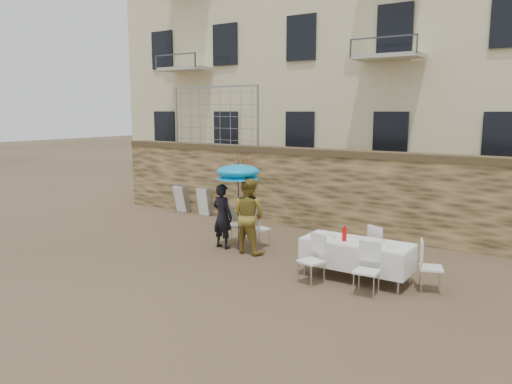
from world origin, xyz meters
The scene contains 17 objects.
ground centered at (0.00, 0.00, 0.00)m, with size 80.00×80.00×0.00m, color brown.
stone_wall centered at (0.00, 5.00, 1.10)m, with size 13.00×0.50×2.20m, color olive.
chain_link_fence centered at (-3.00, 5.00, 3.10)m, with size 3.20×0.06×1.80m, color gray, non-canonical shape.
man_suit centered at (-0.39, 1.93, 0.78)m, with size 0.57×0.37×1.56m, color black.
woman_dress centered at (0.36, 1.93, 0.88)m, with size 0.86×0.67×1.76m, color gold.
umbrella centered at (0.01, 2.03, 1.81)m, with size 1.06×1.06×1.92m.
couple_chair_left centered at (-0.39, 2.48, 0.48)m, with size 0.48×0.48×0.96m, color white, non-canonical shape.
couple_chair_right centered at (0.31, 2.48, 0.48)m, with size 0.48×0.48×0.96m, color white, non-canonical shape.
banquet_table centered at (3.18, 1.57, 0.73)m, with size 2.10×0.85×0.78m.
soda_bottle centered at (2.98, 1.42, 0.91)m, with size 0.09×0.09×0.26m, color red.
table_chair_front_left centered at (2.58, 0.82, 0.48)m, with size 0.48×0.48×0.96m, color white, non-canonical shape.
table_chair_front_right centered at (3.68, 0.82, 0.48)m, with size 0.48×0.48×0.96m, color white, non-canonical shape.
table_chair_back centered at (3.38, 2.37, 0.48)m, with size 0.48×0.48×0.96m, color white, non-canonical shape.
table_chair_side centered at (4.58, 1.67, 0.48)m, with size 0.48×0.48×0.96m, color white, non-canonical shape.
chair_stack_left centered at (-4.04, 4.66, 0.46)m, with size 0.46×0.40×0.92m, color white, non-canonical shape.
chair_stack_right centered at (-3.14, 4.66, 0.46)m, with size 0.46×0.32×0.92m, color white, non-canonical shape.
wood_planks centered at (-1.54, 4.73, 1.00)m, with size 0.70×0.20×2.00m, color #A37749, non-canonical shape.
Camera 1 is at (6.75, -7.35, 3.27)m, focal length 35.00 mm.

